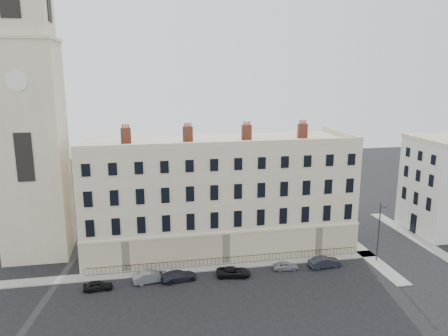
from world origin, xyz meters
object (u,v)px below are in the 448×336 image
(car_d, at_px, (233,272))
(car_e, at_px, (286,266))
(car_b, at_px, (151,277))
(car_a, at_px, (98,286))
(car_f, at_px, (325,262))
(streetlamp, at_px, (379,229))
(car_c, at_px, (178,276))

(car_d, xyz_separation_m, car_e, (6.74, 0.53, -0.04))
(car_b, height_order, car_e, car_b)
(car_a, bearing_deg, car_b, -84.97)
(car_b, relative_size, car_d, 1.01)
(car_a, height_order, car_f, car_f)
(car_b, bearing_deg, car_f, -99.91)
(car_e, distance_m, streetlamp, 12.99)
(car_f, bearing_deg, streetlamp, -93.05)
(car_d, bearing_deg, car_f, -79.19)
(car_b, relative_size, streetlamp, 0.52)
(car_e, height_order, streetlamp, streetlamp)
(car_b, distance_m, car_d, 9.78)
(car_a, distance_m, streetlamp, 35.07)
(car_d, height_order, car_f, car_f)
(car_d, relative_size, streetlamp, 0.52)
(car_e, bearing_deg, car_b, 96.14)
(car_a, distance_m, car_f, 27.51)
(car_b, bearing_deg, car_c, -104.45)
(car_a, height_order, streetlamp, streetlamp)
(car_a, relative_size, car_b, 0.78)
(car_a, distance_m, car_b, 5.99)
(car_c, xyz_separation_m, car_d, (6.59, -0.15, -0.05))
(car_f, xyz_separation_m, streetlamp, (7.34, 0.34, 3.72))
(car_a, bearing_deg, car_c, -89.37)
(car_b, bearing_deg, streetlamp, -99.15)
(car_a, distance_m, car_e, 22.46)
(car_f, bearing_deg, car_d, 85.74)
(car_c, height_order, car_e, car_c)
(car_a, relative_size, car_d, 0.78)
(car_c, relative_size, car_e, 1.37)
(car_c, bearing_deg, car_d, -99.90)
(streetlamp, bearing_deg, car_e, 167.21)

